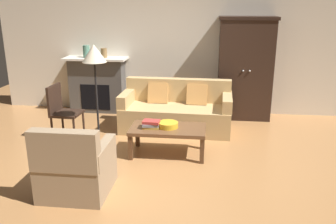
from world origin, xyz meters
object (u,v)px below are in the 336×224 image
object	(u,v)px
fireplace	(97,84)
armoire	(245,69)
side_chair_wooden	(62,108)
couch	(176,112)
coffee_table	(168,131)
fruit_bowl	(168,125)
mantel_vase_jade	(86,51)
mantel_vase_bronze	(104,53)
armchair_near_left	(75,169)
book_stack	(151,124)
floor_lamp	(94,59)

from	to	relation	value
fireplace	armoire	size ratio (longest dim) A/B	0.65
fireplace	side_chair_wooden	xyz separation A→B (m)	(-0.11, -1.57, -0.06)
couch	coffee_table	distance (m)	1.13
coffee_table	side_chair_wooden	xyz separation A→B (m)	(-1.81, 0.47, 0.15)
fruit_bowl	mantel_vase_jade	xyz separation A→B (m)	(-1.88, 2.01, 0.78)
couch	mantel_vase_bronze	size ratio (longest dim) A/B	10.25
coffee_table	armoire	bearing A→B (deg)	57.48
armoire	mantel_vase_jade	world-z (taller)	armoire
armoire	armchair_near_left	xyz separation A→B (m)	(-2.19, -3.22, -0.65)
armoire	side_chair_wooden	world-z (taller)	armoire
armoire	mantel_vase_jade	xyz separation A→B (m)	(-3.13, 0.06, 0.27)
book_stack	mantel_vase_jade	xyz separation A→B (m)	(-1.64, 2.07, 0.76)
armoire	mantel_vase_jade	bearing A→B (deg)	178.90
couch	floor_lamp	distance (m)	1.83
armoire	floor_lamp	bearing A→B (deg)	-142.20
couch	armchair_near_left	bearing A→B (deg)	-111.94
couch	coffee_table	bearing A→B (deg)	-90.92
book_stack	mantel_vase_bronze	bearing A→B (deg)	121.67
side_chair_wooden	mantel_vase_jade	bearing A→B (deg)	92.48
armoire	floor_lamp	world-z (taller)	armoire
coffee_table	mantel_vase_jade	bearing A→B (deg)	132.87
mantel_vase_jade	floor_lamp	bearing A→B (deg)	-67.43
floor_lamp	book_stack	bearing A→B (deg)	-12.49
fireplace	book_stack	bearing A→B (deg)	-55.10
couch	fruit_bowl	xyz separation A→B (m)	(-0.02, -1.12, 0.14)
coffee_table	mantel_vase_bronze	distance (m)	2.67
fireplace	armchair_near_left	world-z (taller)	fireplace
book_stack	fireplace	bearing A→B (deg)	124.90
couch	book_stack	bearing A→B (deg)	-102.44
mantel_vase_jade	fruit_bowl	bearing A→B (deg)	-46.97
fruit_bowl	armchair_near_left	size ratio (longest dim) A/B	0.34
fireplace	mantel_vase_bronze	distance (m)	0.67
armoire	mantel_vase_bronze	size ratio (longest dim) A/B	10.18
mantel_vase_bronze	armchair_near_left	distance (m)	3.45
floor_lamp	side_chair_wooden	bearing A→B (deg)	155.43
fireplace	coffee_table	xyz separation A→B (m)	(1.70, -2.04, -0.20)
fireplace	armchair_near_left	xyz separation A→B (m)	(0.76, -3.30, -0.25)
coffee_table	floor_lamp	world-z (taller)	floor_lamp
mantel_vase_jade	floor_lamp	size ratio (longest dim) A/B	0.15
fireplace	coffee_table	distance (m)	2.66
fruit_bowl	coffee_table	bearing A→B (deg)	-96.36
coffee_table	fruit_bowl	xyz separation A→B (m)	(0.00, 0.01, 0.09)
fruit_bowl	mantel_vase_bronze	world-z (taller)	mantel_vase_bronze
floor_lamp	couch	bearing A→B (deg)	41.44
fruit_bowl	mantel_vase_jade	distance (m)	2.86
book_stack	mantel_vase_bronze	world-z (taller)	mantel_vase_bronze
mantel_vase_bronze	armchair_near_left	xyz separation A→B (m)	(0.58, -3.28, -0.90)
coffee_table	floor_lamp	xyz separation A→B (m)	(-1.10, 0.14, 1.01)
fruit_bowl	armchair_near_left	xyz separation A→B (m)	(-0.94, -1.26, -0.14)
book_stack	floor_lamp	distance (m)	1.26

